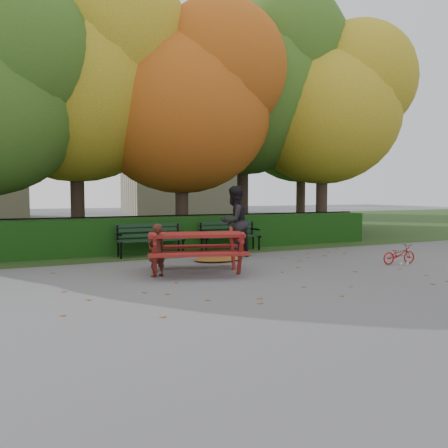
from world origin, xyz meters
name	(u,v)px	position (x,y,z in m)	size (l,w,h in m)	color
ground	(258,275)	(0.00, 0.00, 0.00)	(90.00, 90.00, 0.00)	slate
grass_strip	(121,227)	(0.00, 14.00, 0.01)	(90.00, 90.00, 0.00)	#1F3816
building_right	(180,143)	(8.00, 28.00, 6.00)	(9.00, 6.00, 12.00)	tan
hedge	(185,233)	(0.00, 4.50, 0.50)	(13.00, 0.90, 1.00)	black
iron_fence	(177,230)	(0.00, 5.30, 0.54)	(14.00, 0.04, 1.02)	black
tree_b	(87,77)	(-2.44, 6.75, 5.40)	(6.72, 6.40, 8.79)	#2E221A
tree_c	(193,100)	(0.83, 5.96, 4.82)	(6.30, 6.00, 8.00)	#2E221A
tree_d	(255,83)	(3.88, 7.23, 5.98)	(7.14, 6.80, 9.58)	#2E221A
tree_e	(334,105)	(6.52, 5.77, 5.08)	(6.09, 5.80, 8.16)	#2E221A
tree_g	(310,117)	(8.33, 9.76, 5.37)	(6.30, 6.00, 8.55)	#2E221A
bench_left	(150,237)	(-1.30, 3.70, 0.52)	(1.80, 0.57, 0.88)	black
bench_right	(229,233)	(1.10, 3.70, 0.52)	(1.80, 0.57, 0.88)	black
picnic_table	(196,242)	(-1.10, 0.74, 0.67)	(2.37, 2.11, 0.97)	maroon
leaf_pile	(218,259)	(0.03, 2.12, 0.04)	(1.27, 0.88, 0.09)	brown
leaf_scatter	(251,272)	(0.00, 0.30, 0.01)	(9.00, 5.70, 0.01)	brown
child	(157,250)	(-1.98, 0.68, 0.54)	(0.40, 0.26, 1.09)	#3E1D13
adult	(234,222)	(0.67, 2.48, 0.95)	(0.92, 0.72, 1.90)	black
bicycle	(399,254)	(3.76, -0.21, 0.24)	(0.31, 0.90, 0.47)	maroon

